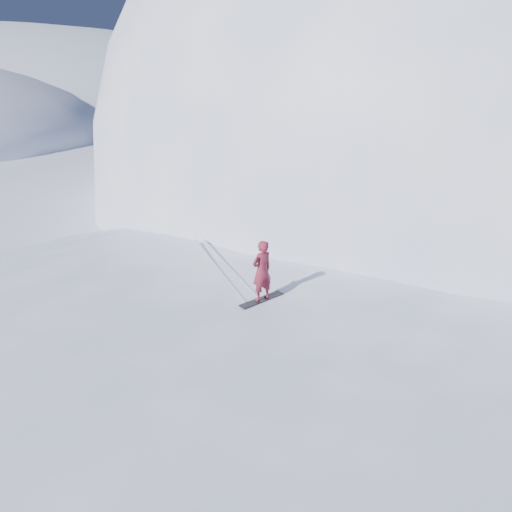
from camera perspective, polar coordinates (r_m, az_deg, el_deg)
The scene contains 9 objects.
ground at distance 13.80m, azimuth 0.44°, elevation -19.48°, with size 400.00×400.00×0.00m, color white.
near_ridge at distance 16.26m, azimuth 1.95°, elevation -12.04°, with size 36.00×28.00×4.80m, color white.
summit_peak at distance 44.25m, azimuth 22.92°, elevation 8.85°, with size 60.00×56.00×56.00m, color white.
peak_shoulder at distance 33.63m, azimuth 10.88°, elevation 6.30°, with size 28.00×24.00×18.00m, color white.
far_ridge_c at distance 126.26m, azimuth -29.14°, elevation 15.79°, with size 140.00×90.00×36.00m, color white.
wind_bumps at distance 15.35m, azimuth -3.21°, elevation -14.47°, with size 16.00×14.40×1.00m.
snowboard at distance 14.52m, azimuth 0.72°, elevation -5.46°, with size 1.62×0.30×0.03m, color black.
snowboarder at distance 14.07m, azimuth 0.74°, elevation -1.86°, with size 0.72×0.47×1.98m, color maroon.
board_tracks at distance 16.93m, azimuth -4.27°, elevation -1.21°, with size 1.80×5.88×0.04m.
Camera 1 is at (-1.95, -10.04, 9.26)m, focal length 32.00 mm.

